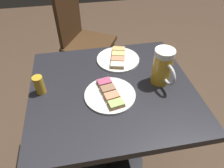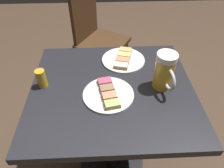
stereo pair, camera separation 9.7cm
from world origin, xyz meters
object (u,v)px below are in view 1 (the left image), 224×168
cafe_chair (82,36)px  beer_mug (163,67)px  plate_far (118,59)px  beer_glass_small (39,85)px  plate_near (110,94)px

cafe_chair → beer_mug: bearing=50.6°
plate_far → beer_glass_small: 0.44m
beer_mug → cafe_chair: 1.02m
plate_near → beer_glass_small: bearing=-14.6°
beer_glass_small → plate_near: bearing=165.4°
cafe_chair → beer_glass_small: bearing=15.5°
beer_glass_small → cafe_chair: bearing=-104.7°
plate_far → cafe_chair: (0.17, -0.69, -0.23)m
beer_mug → beer_glass_small: bearing=-3.2°
plate_far → cafe_chair: bearing=-76.1°
beer_mug → cafe_chair: size_ratio=0.20×
plate_far → cafe_chair: cafe_chair is taller
plate_near → cafe_chair: (0.08, -0.96, -0.23)m
beer_glass_small → cafe_chair: (-0.23, -0.88, -0.26)m
beer_glass_small → beer_mug: bearing=176.8°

